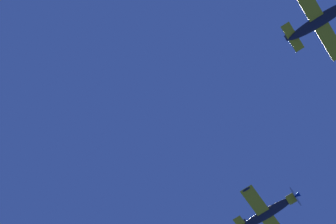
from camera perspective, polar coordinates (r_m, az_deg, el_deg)
name	(u,v)px	position (r m, az deg, el deg)	size (l,w,h in m)	color
airplane_lead	(323,19)	(64.61, 12.12, 7.22)	(6.87, 7.23, 2.33)	#232328
airplane_left_wingman	(269,212)	(74.61, 7.96, -7.83)	(6.89, 7.23, 2.48)	#232328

